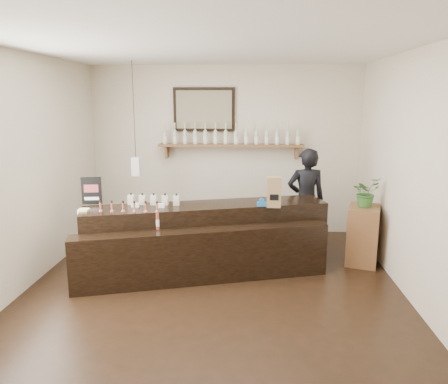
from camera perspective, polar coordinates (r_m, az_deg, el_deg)
ground at (r=5.36m, az=-1.44°, el=-12.77°), size 5.00×5.00×0.00m
room_shell at (r=4.89m, az=-1.54°, el=5.65°), size 5.00×5.00×5.00m
back_wall_decor at (r=7.26m, az=-1.00°, el=8.10°), size 2.66×0.96×1.69m
counter at (r=5.75m, az=-2.49°, el=-6.49°), size 3.23×1.71×1.04m
promo_sign at (r=5.97m, az=-16.92°, el=0.17°), size 0.26×0.05×0.36m
paper_bag at (r=5.60m, az=6.55°, el=0.00°), size 0.18×0.14×0.39m
tape_dispenser at (r=5.65m, az=4.95°, el=-1.46°), size 0.12×0.05×0.10m
side_cabinet at (r=6.38m, az=17.69°, el=-5.36°), size 0.55×0.65×0.81m
potted_plant at (r=6.23m, az=18.04°, el=-0.01°), size 0.48×0.46×0.41m
shopkeeper at (r=6.59m, az=10.67°, el=-0.18°), size 0.69×0.50×1.75m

